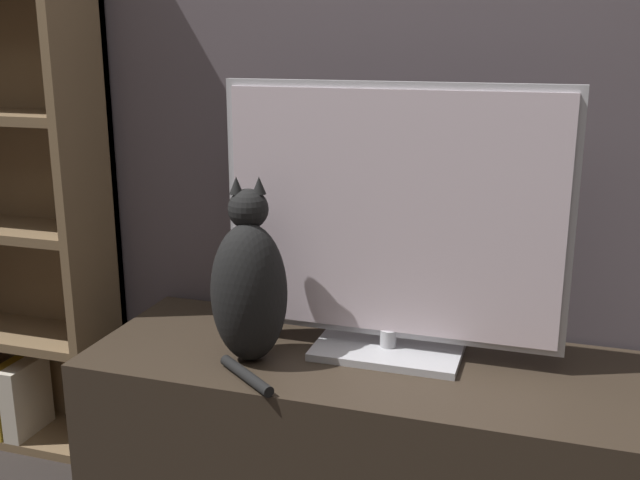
{
  "coord_description": "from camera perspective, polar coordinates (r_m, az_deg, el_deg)",
  "views": [
    {
      "loc": [
        0.46,
        -0.87,
        1.34
      ],
      "look_at": [
        -0.11,
        0.88,
        0.84
      ],
      "focal_mm": 42.0,
      "sensor_mm": 36.0,
      "label": 1
    }
  ],
  "objects": [
    {
      "name": "tv_stand",
      "position": [
        2.13,
        3.02,
        -15.36
      ],
      "size": [
        1.46,
        0.56,
        0.52
      ],
      "color": "#33281E",
      "rests_on": "ground_plane"
    },
    {
      "name": "wall_back",
      "position": [
        2.15,
        5.71,
        14.11
      ],
      "size": [
        4.8,
        0.05,
        2.6
      ],
      "color": "#564C51",
      "rests_on": "ground_plane"
    },
    {
      "name": "tv",
      "position": [
        1.93,
        5.46,
        1.06
      ],
      "size": [
        0.9,
        0.23,
        0.72
      ],
      "color": "#B7B7BC",
      "rests_on": "tv_stand"
    },
    {
      "name": "cat",
      "position": [
        1.94,
        -5.42,
        -3.58
      ],
      "size": [
        0.26,
        0.32,
        0.48
      ],
      "rotation": [
        0.0,
        0.0,
        0.31
      ],
      "color": "black",
      "rests_on": "tv_stand"
    },
    {
      "name": "bookshelf",
      "position": [
        2.63,
        -22.42,
        3.02
      ],
      "size": [
        0.64,
        0.28,
        1.84
      ],
      "color": "brown",
      "rests_on": "ground_plane"
    }
  ]
}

